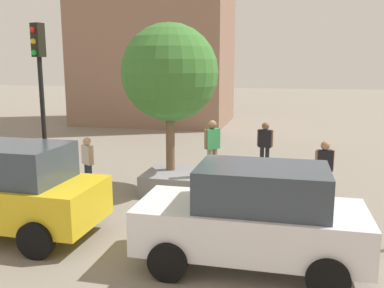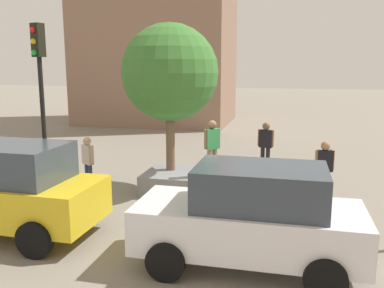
{
  "view_description": "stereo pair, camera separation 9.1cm",
  "coord_description": "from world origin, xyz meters",
  "px_view_note": "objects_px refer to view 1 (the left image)",
  "views": [
    {
      "loc": [
        -3.02,
        11.79,
        3.88
      ],
      "look_at": [
        -0.24,
        -0.31,
        1.52
      ],
      "focal_mm": 39.01,
      "sensor_mm": 36.0,
      "label": 1
    },
    {
      "loc": [
        -3.1,
        11.77,
        3.88
      ],
      "look_at": [
        -0.24,
        -0.31,
        1.52
      ],
      "focal_mm": 39.01,
      "sensor_mm": 36.0,
      "label": 2
    }
  ],
  "objects_px": {
    "police_car": "(253,216)",
    "bystander_watching": "(88,159)",
    "skateboard": "(212,174)",
    "pedestrian_crossing": "(324,165)",
    "plaza_tree": "(170,73)",
    "taxi_cab": "(5,189)",
    "planter_ledge": "(192,182)",
    "passerby_with_bag": "(265,142)",
    "traffic_light_corner": "(41,86)",
    "skateboarder": "(212,143)"
  },
  "relations": [
    {
      "from": "police_car",
      "to": "bystander_watching",
      "type": "bearing_deg",
      "value": -36.69
    },
    {
      "from": "skateboard",
      "to": "pedestrian_crossing",
      "type": "relative_size",
      "value": 0.43
    },
    {
      "from": "bystander_watching",
      "to": "plaza_tree",
      "type": "bearing_deg",
      "value": -168.57
    },
    {
      "from": "skateboard",
      "to": "taxi_cab",
      "type": "relative_size",
      "value": 0.16
    },
    {
      "from": "taxi_cab",
      "to": "planter_ledge",
      "type": "bearing_deg",
      "value": -130.27
    },
    {
      "from": "taxi_cab",
      "to": "skateboard",
      "type": "bearing_deg",
      "value": -137.08
    },
    {
      "from": "plaza_tree",
      "to": "taxi_cab",
      "type": "bearing_deg",
      "value": 57.81
    },
    {
      "from": "planter_ledge",
      "to": "pedestrian_crossing",
      "type": "height_order",
      "value": "pedestrian_crossing"
    },
    {
      "from": "police_car",
      "to": "passerby_with_bag",
      "type": "xyz_separation_m",
      "value": [
        0.21,
        -7.86,
        0.01
      ]
    },
    {
      "from": "bystander_watching",
      "to": "pedestrian_crossing",
      "type": "bearing_deg",
      "value": -175.22
    },
    {
      "from": "plaza_tree",
      "to": "bystander_watching",
      "type": "height_order",
      "value": "plaza_tree"
    },
    {
      "from": "traffic_light_corner",
      "to": "passerby_with_bag",
      "type": "xyz_separation_m",
      "value": [
        -5.54,
        -5.74,
        -2.31
      ]
    },
    {
      "from": "planter_ledge",
      "to": "passerby_with_bag",
      "type": "height_order",
      "value": "passerby_with_bag"
    },
    {
      "from": "planter_ledge",
      "to": "police_car",
      "type": "xyz_separation_m",
      "value": [
        -2.23,
        4.43,
        0.71
      ]
    },
    {
      "from": "police_car",
      "to": "pedestrian_crossing",
      "type": "bearing_deg",
      "value": -109.44
    },
    {
      "from": "taxi_cab",
      "to": "traffic_light_corner",
      "type": "distance_m",
      "value": 2.88
    },
    {
      "from": "skateboarder",
      "to": "taxi_cab",
      "type": "bearing_deg",
      "value": 42.92
    },
    {
      "from": "planter_ledge",
      "to": "traffic_light_corner",
      "type": "relative_size",
      "value": 0.59
    },
    {
      "from": "planter_ledge",
      "to": "taxi_cab",
      "type": "distance_m",
      "value": 5.42
    },
    {
      "from": "taxi_cab",
      "to": "passerby_with_bag",
      "type": "bearing_deg",
      "value": -126.09
    },
    {
      "from": "police_car",
      "to": "skateboarder",
      "type": "bearing_deg",
      "value": -69.6
    },
    {
      "from": "planter_ledge",
      "to": "taxi_cab",
      "type": "bearing_deg",
      "value": 49.73
    },
    {
      "from": "planter_ledge",
      "to": "taxi_cab",
      "type": "height_order",
      "value": "taxi_cab"
    },
    {
      "from": "bystander_watching",
      "to": "pedestrian_crossing",
      "type": "xyz_separation_m",
      "value": [
        -7.23,
        -0.6,
        0.04
      ]
    },
    {
      "from": "taxi_cab",
      "to": "pedestrian_crossing",
      "type": "height_order",
      "value": "taxi_cab"
    },
    {
      "from": "traffic_light_corner",
      "to": "taxi_cab",
      "type": "bearing_deg",
      "value": 91.65
    },
    {
      "from": "plaza_tree",
      "to": "skateboard",
      "type": "height_order",
      "value": "plaza_tree"
    },
    {
      "from": "plaza_tree",
      "to": "passerby_with_bag",
      "type": "distance_m",
      "value": 4.97
    },
    {
      "from": "plaza_tree",
      "to": "skateboarder",
      "type": "bearing_deg",
      "value": 161.5
    },
    {
      "from": "taxi_cab",
      "to": "traffic_light_corner",
      "type": "height_order",
      "value": "traffic_light_corner"
    },
    {
      "from": "skateboard",
      "to": "pedestrian_crossing",
      "type": "bearing_deg",
      "value": -170.21
    },
    {
      "from": "police_car",
      "to": "traffic_light_corner",
      "type": "bearing_deg",
      "value": -20.29
    },
    {
      "from": "skateboard",
      "to": "skateboarder",
      "type": "bearing_deg",
      "value": 0.0
    },
    {
      "from": "pedestrian_crossing",
      "to": "passerby_with_bag",
      "type": "bearing_deg",
      "value": -58.85
    },
    {
      "from": "passerby_with_bag",
      "to": "skateboarder",
      "type": "bearing_deg",
      "value": 69.9
    },
    {
      "from": "police_car",
      "to": "traffic_light_corner",
      "type": "distance_m",
      "value": 6.55
    },
    {
      "from": "bystander_watching",
      "to": "passerby_with_bag",
      "type": "xyz_separation_m",
      "value": [
        -5.34,
        -3.72,
        0.08
      ]
    },
    {
      "from": "passerby_with_bag",
      "to": "pedestrian_crossing",
      "type": "height_order",
      "value": "passerby_with_bag"
    },
    {
      "from": "traffic_light_corner",
      "to": "passerby_with_bag",
      "type": "relative_size",
      "value": 2.76
    },
    {
      "from": "plaza_tree",
      "to": "skateboard",
      "type": "bearing_deg",
      "value": 161.5
    },
    {
      "from": "planter_ledge",
      "to": "skateboarder",
      "type": "bearing_deg",
      "value": 159.77
    },
    {
      "from": "plaza_tree",
      "to": "passerby_with_bag",
      "type": "height_order",
      "value": "plaza_tree"
    },
    {
      "from": "skateboard",
      "to": "planter_ledge",
      "type": "bearing_deg",
      "value": -20.23
    },
    {
      "from": "planter_ledge",
      "to": "traffic_light_corner",
      "type": "distance_m",
      "value": 5.18
    },
    {
      "from": "skateboarder",
      "to": "passerby_with_bag",
      "type": "relative_size",
      "value": 0.9
    },
    {
      "from": "traffic_light_corner",
      "to": "bystander_watching",
      "type": "distance_m",
      "value": 3.13
    },
    {
      "from": "pedestrian_crossing",
      "to": "planter_ledge",
      "type": "bearing_deg",
      "value": 4.56
    },
    {
      "from": "plaza_tree",
      "to": "traffic_light_corner",
      "type": "bearing_deg",
      "value": 42.43
    },
    {
      "from": "planter_ledge",
      "to": "passerby_with_bag",
      "type": "distance_m",
      "value": 4.04
    },
    {
      "from": "skateboard",
      "to": "bystander_watching",
      "type": "xyz_separation_m",
      "value": [
        4.0,
        0.05,
        0.27
      ]
    }
  ]
}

